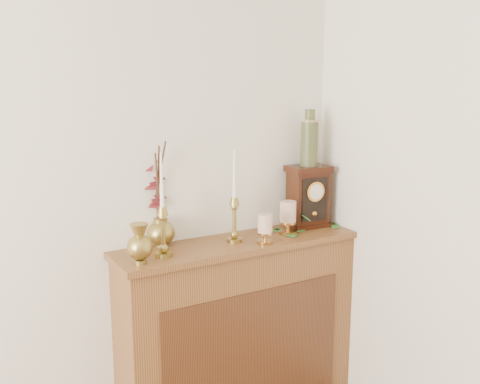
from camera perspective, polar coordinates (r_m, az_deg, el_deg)
console_shelf at (r=2.90m, az=-0.09°, el=-14.35°), size 1.24×0.34×0.93m
candlestick_left at (r=2.46m, az=-7.84°, el=-3.18°), size 0.08×0.08×0.46m
candlestick_center at (r=2.66m, az=-0.57°, el=-2.07°), size 0.07×0.07×0.45m
bud_vase at (r=2.40m, az=-10.16°, el=-5.25°), size 0.11×0.11×0.18m
ginger_jar at (r=2.64m, az=-8.54°, el=-0.60°), size 0.20×0.22×0.50m
pillar_candle_left at (r=2.66m, az=2.57°, el=-3.60°), size 0.08×0.08×0.15m
pillar_candle_right at (r=2.82m, az=4.89°, el=-2.42°), size 0.09×0.09×0.18m
ivy_garland at (r=2.95m, az=7.02°, el=-3.43°), size 0.45×0.15×0.08m
mantel_clock at (r=2.96m, az=6.94°, el=-0.49°), size 0.23×0.17×0.32m
ceramic_vase at (r=2.91m, az=7.05°, el=5.19°), size 0.09×0.09×0.29m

